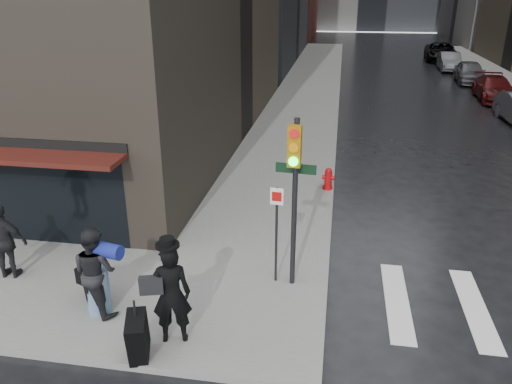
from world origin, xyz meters
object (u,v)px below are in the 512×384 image
(fire_hydrant, at_px, (328,180))
(parked_car_5, at_px, (449,61))
(man_jeans, at_px, (95,271))
(parked_car_4, at_px, (470,72))
(man_overcoat, at_px, (164,301))
(traffic_light, at_px, (293,183))
(parked_car_6, at_px, (441,52))
(man_greycoat, at_px, (5,242))
(parked_car_3, at_px, (494,89))

(fire_hydrant, relative_size, parked_car_5, 0.17)
(man_jeans, xyz_separation_m, fire_hydrant, (4.37, 7.47, -0.62))
(man_jeans, bearing_deg, fire_hydrant, -97.61)
(fire_hydrant, height_order, parked_car_4, parked_car_4)
(man_overcoat, distance_m, parked_car_5, 37.71)
(man_overcoat, bearing_deg, traffic_light, -147.10)
(traffic_light, bearing_deg, man_overcoat, -126.52)
(parked_car_6, bearing_deg, man_greycoat, -106.87)
(parked_car_4, bearing_deg, man_overcoat, -107.86)
(traffic_light, relative_size, parked_car_4, 0.85)
(man_jeans, xyz_separation_m, traffic_light, (3.73, 1.61, 1.49))
(man_jeans, xyz_separation_m, parked_car_6, (13.43, 40.92, -0.29))
(man_greycoat, relative_size, parked_car_4, 0.40)
(man_overcoat, height_order, parked_car_4, man_overcoat)
(man_jeans, relative_size, parked_car_5, 0.43)
(parked_car_4, distance_m, parked_car_5, 5.73)
(traffic_light, bearing_deg, parked_car_4, 75.38)
(parked_car_5, relative_size, parked_car_6, 0.75)
(man_overcoat, height_order, man_jeans, man_overcoat)
(man_overcoat, xyz_separation_m, parked_car_6, (11.74, 41.65, -0.27))
(man_overcoat, xyz_separation_m, man_greycoat, (-4.28, 1.63, -0.03))
(parked_car_3, relative_size, parked_car_4, 1.06)
(parked_car_4, relative_size, parked_car_5, 1.03)
(traffic_light, relative_size, parked_car_5, 0.87)
(man_jeans, distance_m, parked_car_5, 37.57)
(man_jeans, height_order, parked_car_4, man_jeans)
(man_overcoat, relative_size, parked_car_3, 0.46)
(man_jeans, relative_size, parked_car_4, 0.42)
(man_jeans, xyz_separation_m, parked_car_5, (13.15, 35.19, -0.38))
(parked_car_3, height_order, parked_car_6, parked_car_6)
(man_overcoat, relative_size, fire_hydrant, 3.00)
(parked_car_3, bearing_deg, parked_car_6, 93.93)
(parked_car_6, bearing_deg, parked_car_4, -84.88)
(man_overcoat, height_order, parked_car_3, man_overcoat)
(parked_car_4, bearing_deg, parked_car_5, 96.58)
(traffic_light, bearing_deg, fire_hydrant, 88.40)
(parked_car_5, height_order, parked_car_6, parked_car_6)
(traffic_light, bearing_deg, parked_car_5, 78.97)
(man_jeans, distance_m, traffic_light, 4.33)
(man_overcoat, height_order, traffic_light, traffic_light)
(parked_car_4, xyz_separation_m, parked_car_5, (-0.31, 5.72, -0.05))
(man_greycoat, bearing_deg, fire_hydrant, -139.64)
(traffic_light, height_order, parked_car_6, traffic_light)
(traffic_light, height_order, parked_car_4, traffic_light)
(man_greycoat, xyz_separation_m, parked_car_5, (15.75, 34.29, -0.32))
(man_greycoat, xyz_separation_m, traffic_light, (6.33, 0.71, 1.55))
(fire_hydrant, height_order, parked_car_3, parked_car_3)
(fire_hydrant, relative_size, parked_car_3, 0.15)
(man_greycoat, xyz_separation_m, parked_car_6, (16.03, 40.02, -0.24))
(man_greycoat, height_order, parked_car_4, man_greycoat)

